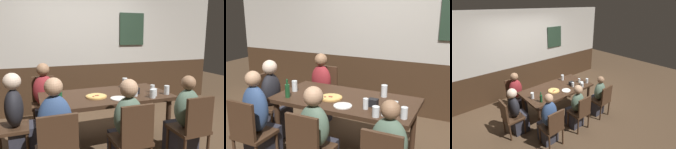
% 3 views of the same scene
% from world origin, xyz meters
% --- Properties ---
extents(wall_back, '(6.40, 0.13, 2.60)m').
position_xyz_m(wall_back, '(0.01, 1.65, 1.30)').
color(wall_back, '#3D2819').
rests_on(wall_back, ground_plane).
extents(dining_table, '(1.79, 0.91, 0.74)m').
position_xyz_m(dining_table, '(0.00, 0.00, 0.66)').
color(dining_table, '#382316').
rests_on(dining_table, ground_plane).
extents(chair_head_west, '(0.40, 0.40, 0.88)m').
position_xyz_m(chair_head_west, '(-1.31, 0.00, 0.50)').
color(chair_head_west, '#422B1C').
rests_on(chair_head_west, ground_plane).
extents(chair_mid_near, '(0.40, 0.40, 0.88)m').
position_xyz_m(chair_mid_near, '(0.00, -0.87, 0.50)').
color(chair_mid_near, '#422B1C').
rests_on(chair_mid_near, ground_plane).
extents(chair_left_near, '(0.40, 0.40, 0.88)m').
position_xyz_m(chair_left_near, '(-0.79, -0.87, 0.50)').
color(chair_left_near, '#422B1C').
rests_on(chair_left_near, ground_plane).
extents(chair_left_far, '(0.40, 0.40, 0.88)m').
position_xyz_m(chair_left_far, '(-0.79, 0.87, 0.50)').
color(chair_left_far, '#422B1C').
rests_on(chair_left_far, ground_plane).
extents(person_head_west, '(0.37, 0.34, 1.12)m').
position_xyz_m(person_head_west, '(-1.15, 0.00, 0.48)').
color(person_head_west, '#2D2D38').
rests_on(person_head_west, ground_plane).
extents(person_mid_near, '(0.34, 0.37, 1.11)m').
position_xyz_m(person_mid_near, '(0.00, -0.71, 0.47)').
color(person_mid_near, '#2D2D38').
rests_on(person_mid_near, ground_plane).
extents(person_left_near, '(0.34, 0.37, 1.18)m').
position_xyz_m(person_left_near, '(-0.79, -0.71, 0.49)').
color(person_left_near, '#2D2D38').
rests_on(person_left_near, ground_plane).
extents(person_left_far, '(0.34, 0.37, 1.13)m').
position_xyz_m(person_left_far, '(-0.79, 0.71, 0.48)').
color(person_left_far, '#2D2D38').
rests_on(person_left_far, ground_plane).
extents(pizza, '(0.29, 0.29, 0.03)m').
position_xyz_m(pizza, '(-0.16, -0.08, 0.75)').
color(pizza, tan).
rests_on(pizza, dining_table).
extents(highball_clear, '(0.07, 0.07, 0.15)m').
position_xyz_m(highball_clear, '(-0.74, -0.04, 0.81)').
color(highball_clear, silver).
rests_on(highball_clear, dining_table).
extents(pint_glass_amber, '(0.06, 0.06, 0.12)m').
position_xyz_m(pint_glass_amber, '(0.35, -0.21, 0.80)').
color(pint_glass_amber, silver).
rests_on(pint_glass_amber, dining_table).
extents(pint_glass_pale, '(0.08, 0.08, 0.11)m').
position_xyz_m(pint_glass_pale, '(0.53, -0.37, 0.79)').
color(pint_glass_pale, silver).
rests_on(pint_glass_pale, dining_table).
extents(beer_glass_half, '(0.08, 0.08, 0.10)m').
position_xyz_m(beer_glass_half, '(0.60, -0.29, 0.78)').
color(beer_glass_half, silver).
rests_on(beer_glass_half, dining_table).
extents(pint_glass_stout, '(0.07, 0.07, 0.12)m').
position_xyz_m(pint_glass_stout, '(0.81, -0.29, 0.79)').
color(pint_glass_stout, silver).
rests_on(pint_glass_stout, dining_table).
extents(tumbler_short, '(0.08, 0.08, 0.16)m').
position_xyz_m(tumbler_short, '(0.42, 0.28, 0.81)').
color(tumbler_short, silver).
rests_on(tumbler_short, dining_table).
extents(tumbler_water, '(0.06, 0.06, 0.11)m').
position_xyz_m(tumbler_water, '(0.67, -0.13, 0.79)').
color(tumbler_water, silver).
rests_on(tumbler_water, dining_table).
extents(beer_bottle_green, '(0.06, 0.06, 0.24)m').
position_xyz_m(beer_bottle_green, '(-0.67, -0.29, 0.83)').
color(beer_bottle_green, '#194723').
rests_on(beer_bottle_green, dining_table).
extents(plate_white_large, '(0.22, 0.22, 0.01)m').
position_xyz_m(plate_white_large, '(0.09, -0.26, 0.75)').
color(plate_white_large, white).
rests_on(plate_white_large, dining_table).
extents(condiment_caddy, '(0.11, 0.09, 0.09)m').
position_xyz_m(condiment_caddy, '(0.40, -0.10, 0.79)').
color(condiment_caddy, black).
rests_on(condiment_caddy, dining_table).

